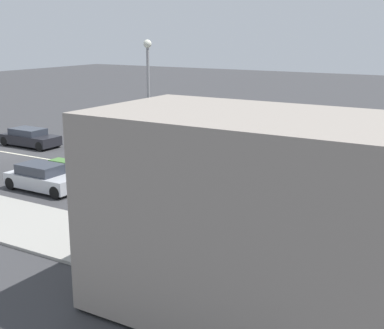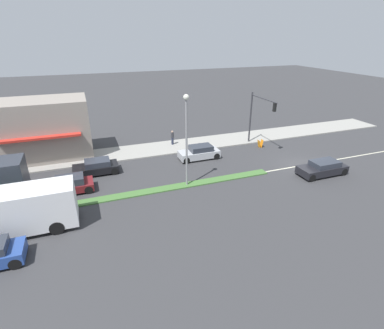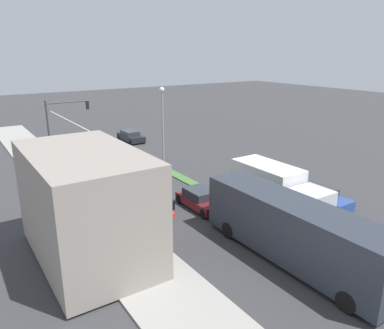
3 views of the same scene
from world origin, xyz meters
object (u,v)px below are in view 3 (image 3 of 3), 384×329
object	(u,v)px
traffic_signal_main	(62,118)
sedan_maroon	(200,199)
warning_aframe_sign	(68,149)
delivery_truck	(276,187)
suv_black	(149,197)
sedan_silver	(99,163)
street_lamp	(163,118)
pedestrian	(50,173)
sedan_dark	(131,136)
coupe_blue	(320,197)
city_bus	(293,230)

from	to	relation	value
traffic_signal_main	sedan_maroon	size ratio (longest dim) A/B	1.46
traffic_signal_main	sedan_maroon	bearing A→B (deg)	101.51
traffic_signal_main	warning_aframe_sign	bearing A→B (deg)	-142.84
sedan_maroon	warning_aframe_sign	bearing A→B (deg)	-79.94
delivery_truck	suv_black	bearing A→B (deg)	-35.34
sedan_silver	street_lamp	bearing A→B (deg)	148.24
delivery_truck	suv_black	distance (m)	8.87
traffic_signal_main	warning_aframe_sign	xyz separation A→B (m)	(-0.44, -0.34, -3.47)
sedan_maroon	sedan_silver	world-z (taller)	sedan_silver
street_lamp	pedestrian	world-z (taller)	street_lamp
sedan_dark	coupe_blue	size ratio (longest dim) A/B	1.00
traffic_signal_main	sedan_silver	xyz separation A→B (m)	(-1.12, 7.11, -3.25)
delivery_truck	city_bus	size ratio (longest dim) A/B	0.68
delivery_truck	sedan_silver	distance (m)	16.64
city_bus	sedan_maroon	world-z (taller)	city_bus
pedestrian	street_lamp	bearing A→B (deg)	169.89
warning_aframe_sign	suv_black	distance (m)	17.33
sedan_dark	coupe_blue	distance (m)	25.49
traffic_signal_main	sedan_silver	size ratio (longest dim) A/B	1.40
pedestrian	suv_black	world-z (taller)	pedestrian
delivery_truck	city_bus	world-z (taller)	city_bus
pedestrian	sedan_maroon	bearing A→B (deg)	124.51
delivery_truck	sedan_maroon	world-z (taller)	delivery_truck
pedestrian	city_bus	bearing A→B (deg)	111.31
street_lamp	coupe_blue	distance (m)	14.90
warning_aframe_sign	delivery_truck	world-z (taller)	delivery_truck
sedan_maroon	coupe_blue	bearing A→B (deg)	148.91
coupe_blue	city_bus	bearing A→B (deg)	28.34
pedestrian	delivery_truck	bearing A→B (deg)	130.99
street_lamp	sedan_silver	size ratio (longest dim) A/B	1.84
delivery_truck	suv_black	xyz separation A→B (m)	(7.20, -5.11, -0.86)
coupe_blue	suv_black	distance (m)	12.00
pedestrian	sedan_maroon	size ratio (longest dim) A/B	0.41
delivery_truck	sedan_maroon	xyz separation A→B (m)	(4.40, -2.81, -0.85)
pedestrian	warning_aframe_sign	world-z (taller)	pedestrian
street_lamp	sedan_dark	distance (m)	12.81
street_lamp	delivery_truck	size ratio (longest dim) A/B	0.98
coupe_blue	sedan_silver	distance (m)	19.30
city_bus	suv_black	bearing A→B (deg)	-75.09
street_lamp	traffic_signal_main	bearing A→B (deg)	-59.03
sedan_dark	sedan_maroon	bearing A→B (deg)	78.16
delivery_truck	suv_black	size ratio (longest dim) A/B	1.93
city_bus	sedan_silver	bearing A→B (deg)	-82.18
traffic_signal_main	pedestrian	size ratio (longest dim) A/B	3.54
pedestrian	sedan_maroon	distance (m)	13.09
street_lamp	city_bus	xyz separation A→B (m)	(2.20, 17.29, -3.03)
warning_aframe_sign	traffic_signal_main	bearing A→B (deg)	37.16
pedestrian	sedan_dark	world-z (taller)	pedestrian
city_bus	coupe_blue	distance (m)	8.25
street_lamp	warning_aframe_sign	distance (m)	12.74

